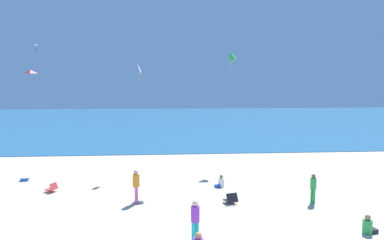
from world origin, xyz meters
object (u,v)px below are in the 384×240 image
(kite_green, at_px, (231,56))
(cooler_box, at_px, (25,179))
(beach_chair_mid_beach, at_px, (52,188))
(person_4, at_px, (313,186))
(kite_pink, at_px, (36,45))
(beach_chair_far_right, at_px, (231,199))
(person_5, at_px, (195,218))
(person_1, at_px, (368,226))
(kite_red, at_px, (30,72))
(person_3, at_px, (221,182))
(kite_white, at_px, (139,69))
(person_2, at_px, (136,184))

(kite_green, bearing_deg, cooler_box, -165.88)
(beach_chair_mid_beach, bearing_deg, person_4, -169.07)
(beach_chair_mid_beach, xyz_separation_m, kite_pink, (-5.74, 14.34, 9.47))
(beach_chair_far_right, xyz_separation_m, person_5, (-2.13, -4.03, 0.68))
(beach_chair_mid_beach, relative_size, person_1, 0.94)
(kite_red, bearing_deg, person_3, -35.68)
(person_4, xyz_separation_m, kite_green, (-2.56, 8.75, 7.19))
(beach_chair_far_right, xyz_separation_m, person_3, (-0.05, 2.94, 0.01))
(person_4, bearing_deg, kite_red, 132.87)
(person_4, bearing_deg, kite_white, 130.11)
(kite_white, bearing_deg, person_4, -38.75)
(person_2, distance_m, kite_white, 8.94)
(person_3, bearing_deg, kite_pink, -58.62)
(beach_chair_mid_beach, relative_size, kite_green, 0.48)
(beach_chair_far_right, relative_size, person_1, 0.97)
(person_5, height_order, kite_pink, kite_pink)
(kite_white, bearing_deg, kite_pink, 136.16)
(person_2, xyz_separation_m, kite_green, (6.28, 8.04, 7.07))
(person_3, bearing_deg, person_5, 57.41)
(person_3, xyz_separation_m, person_4, (4.16, -3.14, 0.60))
(cooler_box, bearing_deg, person_5, -42.83)
(cooler_box, xyz_separation_m, person_1, (16.83, -8.90, 0.18))
(kite_white, bearing_deg, beach_chair_far_right, -54.94)
(person_2, relative_size, person_4, 1.13)
(person_2, bearing_deg, person_1, 147.12)
(person_2, relative_size, kite_pink, 2.04)
(beach_chair_mid_beach, height_order, cooler_box, beach_chair_mid_beach)
(person_4, distance_m, kite_green, 11.60)
(person_5, bearing_deg, kite_red, -1.86)
(person_5, bearing_deg, kite_white, -23.00)
(cooler_box, height_order, kite_red, kite_red)
(cooler_box, distance_m, person_5, 13.50)
(kite_red, bearing_deg, beach_chair_far_right, -42.56)
(cooler_box, bearing_deg, person_4, -18.28)
(person_5, bearing_deg, person_3, -54.01)
(beach_chair_mid_beach, bearing_deg, kite_pink, -45.37)
(beach_chair_mid_beach, bearing_deg, kite_green, -129.38)
(person_4, bearing_deg, person_5, -159.61)
(person_1, relative_size, kite_red, 0.48)
(beach_chair_mid_beach, height_order, person_5, person_5)
(person_5, bearing_deg, person_2, -7.67)
(beach_chair_far_right, distance_m, kite_red, 20.85)
(person_4, distance_m, kite_white, 13.18)
(person_2, distance_m, person_5, 5.22)
(kite_red, relative_size, kite_white, 1.59)
(person_1, bearing_deg, kite_pink, 121.56)
(beach_chair_mid_beach, xyz_separation_m, person_5, (7.43, -6.71, 0.71))
(kite_white, bearing_deg, person_2, -87.72)
(kite_pink, distance_m, kite_green, 18.94)
(cooler_box, xyz_separation_m, kite_red, (-2.50, 8.20, 6.95))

